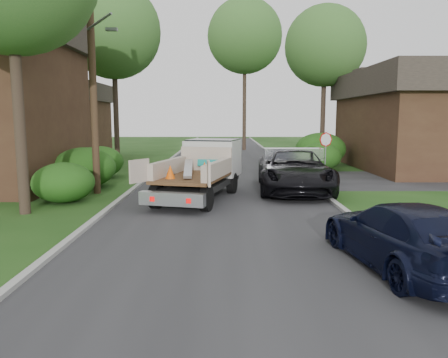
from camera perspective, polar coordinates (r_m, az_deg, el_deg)
name	(u,v)px	position (r m, az deg, el deg)	size (l,w,h in m)	color
ground	(226,220)	(13.87, 0.25, -5.42)	(120.00, 120.00, 0.00)	#1B4213
road	(225,177)	(23.71, 0.10, 0.24)	(8.00, 90.00, 0.02)	#28282B
curb_left	(149,176)	(24.04, -9.72, 0.36)	(0.20, 90.00, 0.12)	#9E9E99
curb_right	(300,176)	(24.07, 9.91, 0.36)	(0.20, 90.00, 0.12)	#9E9E99
stop_sign	(326,146)	(23.15, 13.13, 4.24)	(0.71, 0.32, 2.48)	slate
utility_pole	(93,70)	(19.34, -16.78, 13.48)	(2.42, 1.25, 10.00)	#382619
house_left_far	(57,120)	(37.94, -20.99, 7.25)	(7.56, 7.56, 6.00)	#3C2418
house_right	(432,119)	(30.45, 25.56, 7.14)	(9.72, 12.96, 6.20)	#3C2418
hedge_left_a	(63,182)	(17.76, -20.24, -0.43)	(2.34, 2.34, 1.53)	#17420F
hedge_left_b	(84,168)	(21.12, -17.79, 1.43)	(2.86, 2.86, 1.87)	#17420F
hedge_left_c	(99,162)	(24.55, -15.99, 2.18)	(2.60, 2.60, 1.70)	#17420F
hedge_right_a	(320,157)	(27.24, 12.39, 2.85)	(2.60, 2.60, 1.70)	#17420F
hedge_right_b	(320,149)	(30.29, 12.48, 3.84)	(3.38, 3.38, 2.21)	#17420F
tree_left_far	(113,31)	(31.90, -14.27, 18.20)	(6.40, 6.40, 12.20)	#2D2119
tree_right_far	(325,46)	(34.74, 13.06, 16.54)	(6.00, 6.00, 11.50)	#2D2119
tree_center_far	(245,36)	(44.22, 2.74, 18.14)	(7.20, 7.20, 14.60)	#2D2119
flatbed_truck	(205,166)	(18.01, -2.47, 1.71)	(3.96, 6.46, 2.29)	black
black_pickup	(294,171)	(19.41, 9.17, 1.09)	(3.03, 6.58, 1.83)	black
navy_suv	(404,235)	(10.21, 22.42, -6.80)	(2.02, 4.97, 1.44)	black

